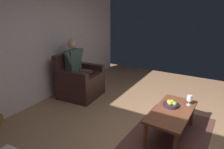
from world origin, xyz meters
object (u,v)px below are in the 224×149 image
(person_seated, at_px, (78,66))
(wine_glass_near, at_px, (189,99))
(fruit_bowl, at_px, (171,104))
(armchair, at_px, (79,81))
(coffee_table, at_px, (172,114))

(person_seated, distance_m, wine_glass_near, 2.38)
(wine_glass_near, xyz_separation_m, fruit_bowl, (0.19, -0.23, -0.07))
(armchair, relative_size, person_seated, 0.76)
(coffee_table, height_order, fruit_bowl, fruit_bowl)
(person_seated, bearing_deg, armchair, 90.00)
(person_seated, height_order, fruit_bowl, person_seated)
(coffee_table, bearing_deg, wine_glass_near, 149.66)
(wine_glass_near, bearing_deg, fruit_bowl, -50.30)
(coffee_table, xyz_separation_m, wine_glass_near, (-0.31, 0.18, 0.18))
(wine_glass_near, distance_m, fruit_bowl, 0.31)
(coffee_table, bearing_deg, fruit_bowl, -154.43)
(armchair, distance_m, fruit_bowl, 2.15)
(person_seated, bearing_deg, coffee_table, 73.53)
(person_seated, distance_m, coffee_table, 2.26)
(wine_glass_near, bearing_deg, armchair, -93.53)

